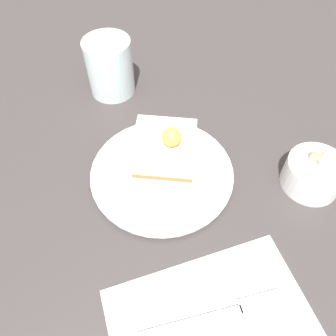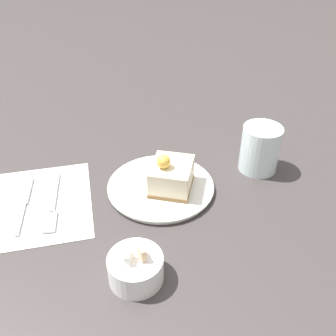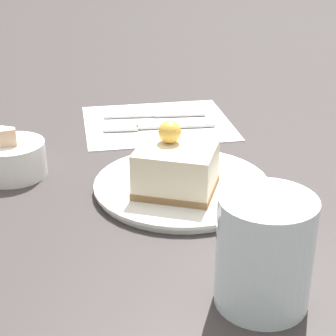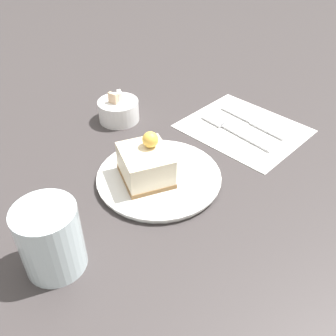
{
  "view_description": "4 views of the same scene",
  "coord_description": "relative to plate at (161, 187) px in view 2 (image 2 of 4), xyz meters",
  "views": [
    {
      "loc": [
        0.27,
        -0.04,
        0.4
      ],
      "look_at": [
        -0.0,
        0.02,
        0.03
      ],
      "focal_mm": 35.0,
      "sensor_mm": 36.0,
      "label": 1
    },
    {
      "loc": [
        0.05,
        0.6,
        0.47
      ],
      "look_at": [
        -0.03,
        0.02,
        0.06
      ],
      "focal_mm": 40.0,
      "sensor_mm": 36.0,
      "label": 2
    },
    {
      "loc": [
        -0.61,
        0.09,
        0.31
      ],
      "look_at": [
        -0.01,
        0.03,
        0.03
      ],
      "focal_mm": 60.0,
      "sensor_mm": 36.0,
      "label": 3
    },
    {
      "loc": [
        -0.32,
        -0.37,
        0.42
      ],
      "look_at": [
        -0.01,
        -0.01,
        0.04
      ],
      "focal_mm": 40.0,
      "sensor_mm": 36.0,
      "label": 4
    }
  ],
  "objects": [
    {
      "name": "napkin",
      "position": [
        0.24,
        0.01,
        -0.01
      ],
      "size": [
        0.22,
        0.25,
        0.0
      ],
      "rotation": [
        0.0,
        0.0,
        0.09
      ],
      "color": "white",
      "rests_on": "ground_plane"
    },
    {
      "name": "fork",
      "position": [
        0.21,
        0.03,
        -0.0
      ],
      "size": [
        0.02,
        0.17,
        0.0
      ],
      "rotation": [
        0.0,
        0.0,
        0.01
      ],
      "color": "silver",
      "rests_on": "napkin"
    },
    {
      "name": "knife",
      "position": [
        0.26,
        -0.0,
        -0.0
      ],
      "size": [
        0.01,
        0.17,
        0.0
      ],
      "rotation": [
        0.0,
        0.0,
        0.01
      ],
      "color": "silver",
      "rests_on": "napkin"
    },
    {
      "name": "cake_slice",
      "position": [
        -0.02,
        0.01,
        0.03
      ],
      "size": [
        0.1,
        0.11,
        0.08
      ],
      "rotation": [
        0.0,
        0.0,
        -0.34
      ],
      "color": "olive",
      "rests_on": "plate"
    },
    {
      "name": "sugar_bowl",
      "position": [
        0.06,
        0.21,
        0.02
      ],
      "size": [
        0.08,
        0.08,
        0.07
      ],
      "color": "white",
      "rests_on": "ground_plane"
    },
    {
      "name": "ground_plane",
      "position": [
        0.01,
        -0.01,
        -0.01
      ],
      "size": [
        4.0,
        4.0,
        0.0
      ],
      "primitive_type": "plane",
      "color": "#383333"
    },
    {
      "name": "drinking_glass",
      "position": [
        -0.22,
        -0.04,
        0.04
      ],
      "size": [
        0.08,
        0.08,
        0.1
      ],
      "color": "silver",
      "rests_on": "ground_plane"
    },
    {
      "name": "plate",
      "position": [
        0.0,
        0.0,
        0.0
      ],
      "size": [
        0.21,
        0.21,
        0.01
      ],
      "color": "silver",
      "rests_on": "ground_plane"
    }
  ]
}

